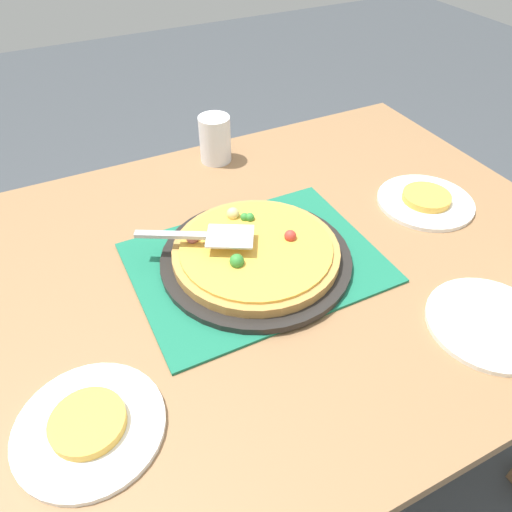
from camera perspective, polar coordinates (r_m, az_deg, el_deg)
ground_plane at (r=1.59m, az=0.00°, el=-21.34°), size 8.00×8.00×0.00m
dining_table at (r=1.06m, az=0.00°, el=-5.26°), size 1.40×1.00×0.75m
placemat at (r=0.98m, az=0.00°, el=-0.75°), size 0.48×0.36×0.01m
pizza_pan at (r=0.97m, az=0.00°, el=-0.31°), size 0.38×0.38×0.01m
pizza at (r=0.96m, az=-0.07°, el=0.62°), size 0.33×0.33×0.05m
plate_near_left at (r=1.21m, az=19.20°, el=6.01°), size 0.22×0.22×0.01m
plate_far_right at (r=0.79m, az=-18.88°, el=-18.43°), size 0.22×0.22×0.01m
plate_side at (r=0.96m, az=25.68°, el=-7.11°), size 0.22×0.22×0.01m
served_slice_left at (r=1.20m, az=19.33°, el=6.52°), size 0.11×0.11×0.02m
served_slice_right at (r=0.78m, az=-19.10°, el=-17.94°), size 0.11×0.11×0.02m
cup_far at (r=1.28m, az=-4.82°, el=13.47°), size 0.08×0.08×0.12m
pizza_server at (r=0.94m, az=-5.95°, el=2.38°), size 0.22×0.15×0.01m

